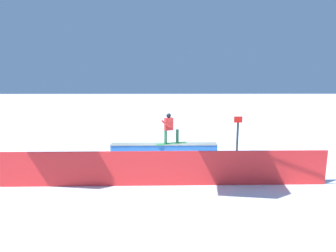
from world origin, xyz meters
TOP-DOWN VIEW (x-y plane):
  - ground_plane at (0.00, 0.00)m, footprint 120.00×120.00m
  - grind_box at (0.00, 0.00)m, footprint 5.12×0.56m
  - snowboarder at (-0.26, 0.03)m, footprint 1.55×0.75m
  - safety_fence at (0.00, 3.71)m, footprint 11.30×0.16m
  - trail_marker at (-3.61, -0.23)m, footprint 0.40×0.10m

SIDE VIEW (x-z plane):
  - ground_plane at x=0.00m, z-range 0.00..0.00m
  - grind_box at x=0.00m, z-range -0.03..0.56m
  - safety_fence at x=0.00m, z-range 0.00..1.22m
  - trail_marker at x=-3.61m, z-range 0.07..1.94m
  - snowboarder at x=-0.26m, z-range 0.65..2.14m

